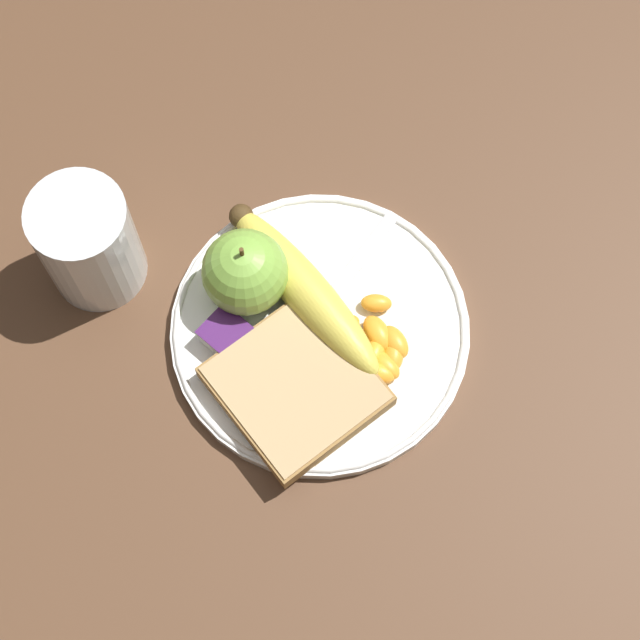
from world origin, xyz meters
The scene contains 18 objects.
ground_plane centered at (0.00, 0.00, 0.00)m, with size 3.00×3.00×0.00m, color brown.
plate centered at (0.00, 0.00, 0.01)m, with size 0.25×0.25×0.01m.
juice_glass centered at (0.18, 0.08, 0.05)m, with size 0.08×0.08×0.11m.
apple centered at (0.07, 0.01, 0.05)m, with size 0.07×0.07×0.08m.
banana centered at (0.03, -0.01, 0.03)m, with size 0.19×0.07×0.04m.
bread_slice centered at (-0.02, 0.05, 0.02)m, with size 0.14×0.14×0.02m.
fork centered at (0.01, -0.01, 0.01)m, with size 0.04×0.19×0.00m.
jam_packet centered at (0.05, 0.06, 0.02)m, with size 0.04×0.03×0.02m.
orange_segment_0 centered at (-0.04, -0.03, 0.02)m, with size 0.04×0.03×0.02m.
orange_segment_1 centered at (-0.06, 0.00, 0.02)m, with size 0.03×0.03×0.02m.
orange_segment_2 centered at (-0.04, 0.01, 0.02)m, with size 0.02×0.03×0.01m.
orange_segment_3 centered at (-0.06, -0.03, 0.02)m, with size 0.04×0.03×0.02m.
orange_segment_4 centered at (-0.05, -0.01, 0.02)m, with size 0.03×0.03×0.02m.
orange_segment_5 centered at (-0.06, -0.01, 0.02)m, with size 0.03×0.02×0.02m.
orange_segment_6 centered at (-0.02, -0.01, 0.02)m, with size 0.02×0.04×0.02m.
orange_segment_7 centered at (-0.06, -0.02, 0.02)m, with size 0.03×0.03×0.02m.
orange_segment_8 centered at (-0.02, -0.05, 0.02)m, with size 0.03×0.03×0.01m.
orange_segment_9 centered at (-0.04, 0.00, 0.02)m, with size 0.03×0.03×0.02m.
Camera 1 is at (-0.20, 0.23, 0.85)m, focal length 60.00 mm.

